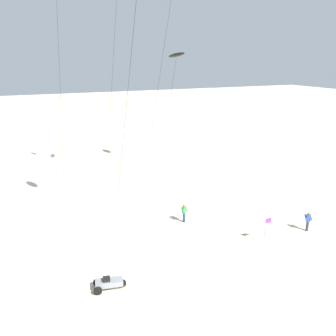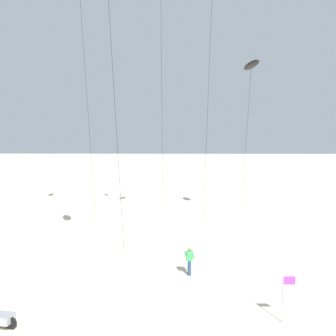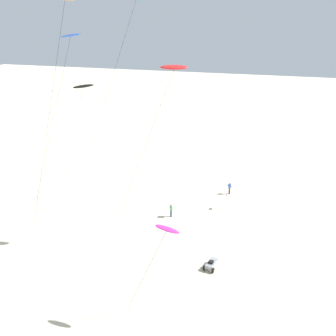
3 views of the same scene
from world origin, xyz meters
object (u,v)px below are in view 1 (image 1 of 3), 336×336
object	(u,v)px
kite_flyer_nearest	(308,221)
kite_flyer_middle	(184,213)
kite_black	(176,55)
beach_buggy	(108,283)
marker_flag	(267,226)

from	to	relation	value
kite_flyer_nearest	kite_flyer_middle	xyz separation A→B (m)	(-8.60, 5.75, 0.00)
kite_black	kite_flyer_middle	bearing A→B (deg)	-112.75
beach_buggy	marker_flag	xyz separation A→B (m)	(12.74, 0.70, 1.06)
kite_black	kite_flyer_middle	world-z (taller)	kite_black
beach_buggy	marker_flag	size ratio (longest dim) A/B	1.01
kite_flyer_middle	marker_flag	xyz separation A→B (m)	(4.05, -6.03, 0.60)
kite_flyer_middle	marker_flag	world-z (taller)	marker_flag
kite_black	beach_buggy	world-z (taller)	kite_black
kite_flyer_nearest	beach_buggy	distance (m)	17.32
kite_black	kite_flyer_nearest	size ratio (longest dim) A/B	8.73
kite_flyer_nearest	beach_buggy	bearing A→B (deg)	-176.76
kite_flyer_middle	beach_buggy	world-z (taller)	kite_flyer_middle
marker_flag	kite_black	bearing A→B (deg)	84.87
kite_flyer_nearest	beach_buggy	xyz separation A→B (m)	(-17.29, -0.98, -0.46)
kite_black	marker_flag	distance (m)	23.68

